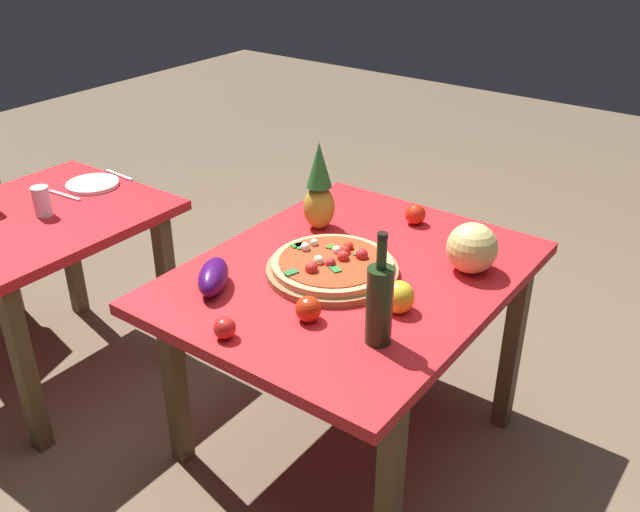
% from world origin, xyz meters
% --- Properties ---
extents(ground_plane, '(10.00, 10.00, 0.00)m').
position_xyz_m(ground_plane, '(0.00, 0.00, 0.00)').
color(ground_plane, brown).
extents(display_table, '(1.22, 0.97, 0.74)m').
position_xyz_m(display_table, '(0.00, 0.00, 0.65)').
color(display_table, brown).
rests_on(display_table, ground_plane).
extents(background_table, '(0.94, 0.78, 0.74)m').
position_xyz_m(background_table, '(-0.37, 1.24, 0.62)').
color(background_table, brown).
rests_on(background_table, ground_plane).
extents(pizza_board, '(0.44, 0.44, 0.02)m').
position_xyz_m(pizza_board, '(-0.05, 0.04, 0.75)').
color(pizza_board, '#956C43').
rests_on(pizza_board, display_table).
extents(pizza, '(0.40, 0.40, 0.06)m').
position_xyz_m(pizza, '(-0.05, 0.04, 0.78)').
color(pizza, '#E3A06B').
rests_on(pizza, pizza_board).
extents(wine_bottle, '(0.08, 0.08, 0.34)m').
position_xyz_m(wine_bottle, '(-0.29, -0.29, 0.86)').
color(wine_bottle, '#203416').
rests_on(wine_bottle, display_table).
extents(pineapple_left, '(0.12, 0.12, 0.33)m').
position_xyz_m(pineapple_left, '(0.20, 0.28, 0.89)').
color(pineapple_left, gold).
rests_on(pineapple_left, display_table).
extents(melon, '(0.17, 0.17, 0.17)m').
position_xyz_m(melon, '(0.24, -0.32, 0.82)').
color(melon, '#DFCC77').
rests_on(melon, display_table).
extents(bell_pepper, '(0.09, 0.09, 0.10)m').
position_xyz_m(bell_pepper, '(-0.12, -0.25, 0.78)').
color(bell_pepper, yellow).
rests_on(bell_pepper, display_table).
extents(eggplant, '(0.22, 0.18, 0.09)m').
position_xyz_m(eggplant, '(-0.35, 0.28, 0.78)').
color(eggplant, '#400E56').
rests_on(eggplant, display_table).
extents(tomato_beside_pepper, '(0.07, 0.07, 0.07)m').
position_xyz_m(tomato_beside_pepper, '(-0.53, 0.07, 0.77)').
color(tomato_beside_pepper, red).
rests_on(tomato_beside_pepper, display_table).
extents(tomato_by_bottle, '(0.08, 0.08, 0.08)m').
position_xyz_m(tomato_by_bottle, '(-0.32, -0.07, 0.78)').
color(tomato_by_bottle, red).
rests_on(tomato_by_bottle, display_table).
extents(tomato_at_corner, '(0.08, 0.08, 0.08)m').
position_xyz_m(tomato_at_corner, '(0.44, 0.01, 0.78)').
color(tomato_at_corner, red).
rests_on(tomato_at_corner, display_table).
extents(drinking_glass_water, '(0.07, 0.07, 0.12)m').
position_xyz_m(drinking_glass_water, '(-0.34, 1.20, 0.80)').
color(drinking_glass_water, silver).
rests_on(drinking_glass_water, background_table).
extents(dinner_plate, '(0.22, 0.22, 0.02)m').
position_xyz_m(dinner_plate, '(-0.04, 1.30, 0.75)').
color(dinner_plate, white).
rests_on(dinner_plate, background_table).
extents(fork_utensil, '(0.03, 0.18, 0.01)m').
position_xyz_m(fork_utensil, '(-0.18, 1.30, 0.74)').
color(fork_utensil, silver).
rests_on(fork_utensil, background_table).
extents(knife_utensil, '(0.03, 0.18, 0.01)m').
position_xyz_m(knife_utensil, '(0.10, 1.30, 0.74)').
color(knife_utensil, silver).
rests_on(knife_utensil, background_table).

